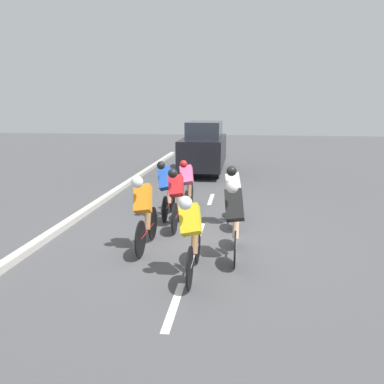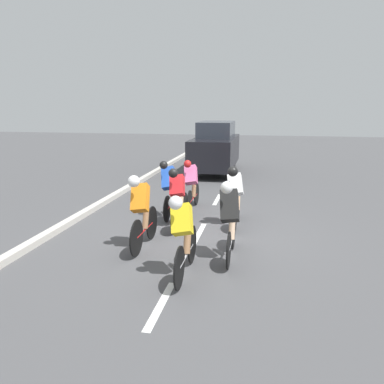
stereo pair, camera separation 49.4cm
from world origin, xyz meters
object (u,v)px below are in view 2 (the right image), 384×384
at_px(cyclist_black, 230,218).
at_px(support_car, 216,147).
at_px(cyclist_yellow, 183,233).
at_px(cyclist_blue, 170,188).
at_px(cyclist_pink, 192,184).
at_px(cyclist_white, 236,193).
at_px(cyclist_red, 178,196).
at_px(cyclist_orange, 141,210).

relative_size(cyclist_black, support_car, 0.36).
xyz_separation_m(cyclist_yellow, cyclist_blue, (1.09, -3.33, 0.02)).
bearing_deg(cyclist_black, cyclist_yellow, 52.02).
distance_m(cyclist_pink, cyclist_white, 1.73).
distance_m(cyclist_red, cyclist_black, 2.17).
bearing_deg(cyclist_orange, cyclist_black, 172.78).
distance_m(cyclist_red, support_car, 7.74).
height_order(cyclist_yellow, cyclist_white, cyclist_white).
bearing_deg(cyclist_red, cyclist_yellow, 105.01).
bearing_deg(cyclist_blue, cyclist_pink, -118.69).
xyz_separation_m(cyclist_black, cyclist_white, (0.06, -2.08, -0.02)).
relative_size(cyclist_red, cyclist_orange, 1.02).
bearing_deg(cyclist_black, cyclist_white, -88.35).
bearing_deg(cyclist_orange, cyclist_blue, -90.04).
bearing_deg(support_car, cyclist_black, 99.16).
bearing_deg(cyclist_yellow, cyclist_orange, -45.34).
distance_m(cyclist_black, support_car, 9.54).
relative_size(cyclist_yellow, cyclist_orange, 1.02).
xyz_separation_m(cyclist_yellow, cyclist_white, (-0.63, -2.96, 0.03)).
height_order(cyclist_yellow, cyclist_pink, cyclist_yellow).
height_order(cyclist_red, cyclist_blue, cyclist_blue).
distance_m(cyclist_pink, cyclist_black, 3.50).
bearing_deg(support_car, cyclist_white, 101.24).
height_order(cyclist_pink, support_car, support_car).
relative_size(cyclist_orange, cyclist_blue, 1.03).
bearing_deg(cyclist_pink, cyclist_yellow, 99.23).
relative_size(cyclist_red, support_car, 0.38).
height_order(cyclist_pink, cyclist_blue, cyclist_blue).
height_order(cyclist_orange, cyclist_pink, cyclist_orange).
bearing_deg(cyclist_pink, cyclist_white, 138.45).
xyz_separation_m(cyclist_pink, cyclist_blue, (0.42, 0.77, 0.04)).
bearing_deg(cyclist_black, cyclist_blue, -54.03).
bearing_deg(cyclist_orange, cyclist_white, -132.88).
distance_m(cyclist_white, cyclist_blue, 1.76).
relative_size(cyclist_orange, cyclist_black, 1.03).
xyz_separation_m(cyclist_red, cyclist_pink, (-0.02, -1.54, -0.01)).
height_order(cyclist_pink, cyclist_white, cyclist_white).
bearing_deg(cyclist_red, support_car, -88.93).
relative_size(cyclist_red, cyclist_blue, 1.06).
bearing_deg(cyclist_orange, support_car, -91.63).
bearing_deg(cyclist_black, cyclist_red, -50.78).
distance_m(cyclist_pink, support_car, 6.20).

